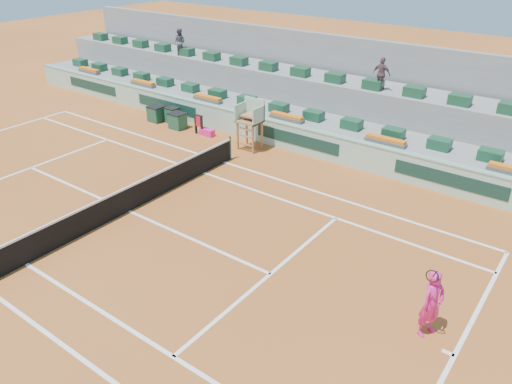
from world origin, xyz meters
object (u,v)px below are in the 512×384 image
player_bag (207,132)px  drink_cooler_a (178,121)px  tennis_player (432,303)px  umpire_chair (251,117)px

player_bag → drink_cooler_a: drink_cooler_a is taller
drink_cooler_a → tennis_player: size_ratio=0.37×
umpire_chair → tennis_player: bearing=-32.8°
player_bag → umpire_chair: umpire_chair is taller
umpire_chair → player_bag: bearing=179.6°
umpire_chair → drink_cooler_a: bearing=-178.5°
player_bag → tennis_player: (13.84, -7.15, 0.79)m
umpire_chair → drink_cooler_a: umpire_chair is taller
player_bag → umpire_chair: size_ratio=0.32×
drink_cooler_a → tennis_player: (15.76, -7.01, 0.54)m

